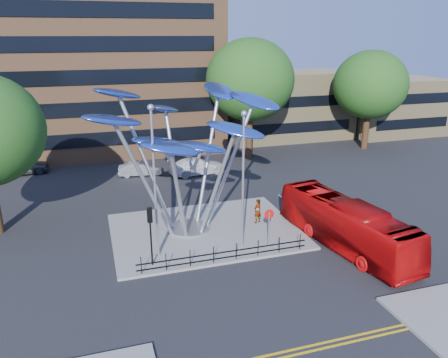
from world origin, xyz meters
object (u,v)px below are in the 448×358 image
object	(u,v)px
leaf_sculpture	(184,128)
no_entry_sign_island	(269,222)
pedestrian	(258,211)
parked_car_right	(197,166)
parked_car_mid	(140,169)
red_bus	(346,224)
tree_far	(370,85)
tree_right	(250,80)
street_lamp_left	(154,170)
street_lamp_right	(243,169)
parked_car_left	(20,166)
traffic_light_island	(150,224)

from	to	relation	value
leaf_sculpture	no_entry_sign_island	size ratio (longest dim) A/B	5.19
pedestrian	parked_car_right	bearing A→B (deg)	-108.13
pedestrian	parked_car_mid	bearing A→B (deg)	-88.34
red_bus	leaf_sculpture	bearing A→B (deg)	140.31
red_bus	tree_far	bearing A→B (deg)	44.14
tree_right	pedestrian	world-z (taller)	tree_right
leaf_sculpture	parked_car_right	distance (m)	13.65
street_lamp_left	no_entry_sign_island	size ratio (longest dim) A/B	3.59
tree_right	leaf_sculpture	world-z (taller)	tree_right
tree_right	street_lamp_right	bearing A→B (deg)	-111.54
tree_far	street_lamp_right	size ratio (longest dim) A/B	1.30
street_lamp_right	no_entry_sign_island	xyz separation A→B (m)	(1.50, -0.48, -3.28)
parked_car_right	pedestrian	bearing A→B (deg)	178.50
tree_far	street_lamp_left	distance (m)	32.37
no_entry_sign_island	parked_car_left	xyz separation A→B (m)	(-16.09, 20.48, -0.99)
traffic_light_island	leaf_sculpture	bearing A→B (deg)	54.96
no_entry_sign_island	pedestrian	distance (m)	3.72
street_lamp_left	street_lamp_right	size ratio (longest dim) A/B	1.06
leaf_sculpture	street_lamp_left	bearing A→B (deg)	-127.40
tree_right	traffic_light_island	bearing A→B (deg)	-123.69
parked_car_left	traffic_light_island	bearing A→B (deg)	-163.63
tree_far	traffic_light_island	bearing A→B (deg)	-144.16
parked_car_left	parked_car_mid	size ratio (longest dim) A/B	1.24
pedestrian	parked_car_right	xyz separation A→B (m)	(-1.17, 12.26, -0.25)
no_entry_sign_island	parked_car_right	world-z (taller)	no_entry_sign_island
tree_far	parked_car_left	xyz separation A→B (m)	(-36.09, 1.00, -6.28)
leaf_sculpture	red_bus	xyz separation A→B (m)	(8.67, -5.16, -5.41)
tree_far	traffic_light_island	xyz separation A→B (m)	(-27.00, -19.50, -4.49)
tree_right	tree_far	xyz separation A→B (m)	(14.00, 0.00, -0.93)
street_lamp_right	pedestrian	xyz separation A→B (m)	(2.20, 3.08, -4.09)
tree_far	parked_car_left	size ratio (longest dim) A/B	2.24
traffic_light_island	parked_car_mid	size ratio (longest dim) A/B	0.88
parked_car_mid	pedestrian	bearing A→B (deg)	-147.57
no_entry_sign_island	parked_car_mid	world-z (taller)	no_entry_sign_island
leaf_sculpture	red_bus	world-z (taller)	leaf_sculpture
tree_right	parked_car_mid	bearing A→B (deg)	-167.53
traffic_light_island	parked_car_right	xyz separation A→B (m)	(6.53, 15.84, -1.86)
street_lamp_right	parked_car_right	world-z (taller)	street_lamp_right
red_bus	parked_car_mid	bearing A→B (deg)	110.71
street_lamp_right	pedestrian	size ratio (longest dim) A/B	4.86
street_lamp_left	parked_car_right	size ratio (longest dim) A/B	1.69
parked_car_right	street_lamp_left	bearing A→B (deg)	150.93
leaf_sculpture	parked_car_left	bearing A→B (deg)	126.38
street_lamp_left	no_entry_sign_island	xyz separation A→B (m)	(6.50, -0.98, -3.54)
tree_right	tree_far	distance (m)	14.03
tree_right	traffic_light_island	size ratio (longest dim) A/B	3.54
tree_right	leaf_sculpture	size ratio (longest dim) A/B	0.95
red_bus	parked_car_left	xyz separation A→B (m)	(-20.69, 21.48, -0.64)
tree_far	parked_car_mid	size ratio (longest dim) A/B	2.78
tree_far	pedestrian	bearing A→B (deg)	-140.48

